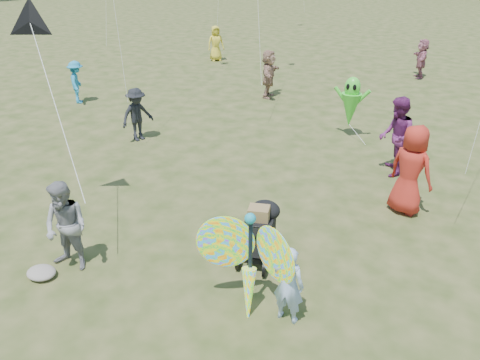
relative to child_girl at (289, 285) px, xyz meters
name	(u,v)px	position (x,y,z in m)	size (l,w,h in m)	color
ground	(214,279)	(-1.40, 0.37, -0.62)	(160.00, 160.00, 0.00)	#51592B
child_girl	(289,285)	(0.00, 0.00, 0.00)	(0.45, 0.30, 1.25)	#A1BCE4
adult_man	(66,227)	(-3.73, -0.31, 0.17)	(0.77, 0.60, 1.59)	gray
grey_bag	(41,273)	(-4.02, -0.75, -0.54)	(0.50, 0.41, 0.16)	gray
crowd_a	(411,170)	(1.17, 3.99, 0.31)	(0.91, 0.59, 1.86)	#AD261B
crowd_b	(137,115)	(-6.16, 5.04, 0.12)	(0.96, 0.55, 1.49)	black
crowd_d	(269,74)	(-4.38, 10.50, 0.22)	(1.57, 0.50, 1.69)	#A17863
crowd_e	(396,137)	(0.64, 5.72, 0.32)	(0.91, 0.71, 1.88)	#66225C
crowd_g	(216,43)	(-8.88, 15.17, 0.19)	(0.79, 0.51, 1.62)	gold
crowd_i	(77,82)	(-10.15, 7.13, 0.10)	(0.94, 0.54, 1.45)	teal
crowd_j	(421,59)	(0.33, 15.74, 0.17)	(1.46, 0.47, 1.58)	#A75F71
jogging_stroller	(261,229)	(-0.91, 1.20, -0.01)	(0.64, 1.11, 1.09)	black
butterfly_kite	(249,263)	(-0.59, -0.03, 0.22)	(1.74, 0.75, 1.84)	red
delta_kite_rig	(30,24)	(-5.15, 1.04, 3.10)	(2.29, 1.59, 2.88)	black
alien_kite	(351,104)	(-0.84, 7.70, 0.35)	(1.12, 0.69, 1.74)	#44D331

